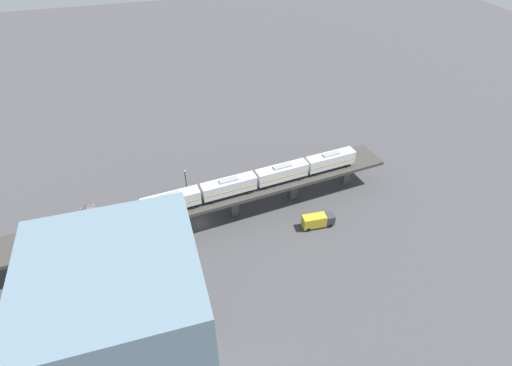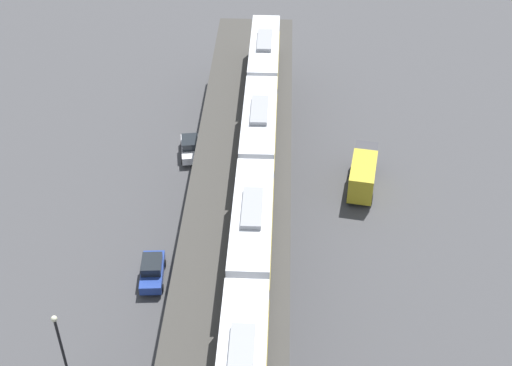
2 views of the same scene
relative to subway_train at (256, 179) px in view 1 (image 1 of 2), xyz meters
name	(u,v)px [view 1 (image 1 of 2)]	position (x,y,z in m)	size (l,w,h in m)	color
ground_plane	(199,223)	(-0.06, 13.45, -9.54)	(400.00, 400.00, 0.00)	#424244
elevated_viaduct	(198,203)	(-0.04, 13.28, -3.51)	(18.33, 92.37, 7.00)	#393733
subway_train	(256,179)	(0.00, 0.00, 0.00)	(8.20, 49.81, 4.45)	silver
signal_hut	(89,213)	(0.00, 35.08, -0.74)	(3.55, 3.55, 3.40)	slate
street_car_white	(299,175)	(9.01, -14.27, -8.61)	(2.88, 4.72, 1.89)	silver
street_car_blue	(233,190)	(8.21, 3.40, -8.61)	(2.57, 4.65, 1.89)	#233D93
street_car_black	(178,197)	(9.49, 16.72, -8.61)	(2.11, 4.48, 1.89)	black
delivery_truck	(318,221)	(-8.63, -11.70, -7.78)	(2.70, 7.31, 3.20)	#333338
street_lamp	(186,180)	(11.46, 14.28, -5.44)	(0.44, 0.44, 6.94)	black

